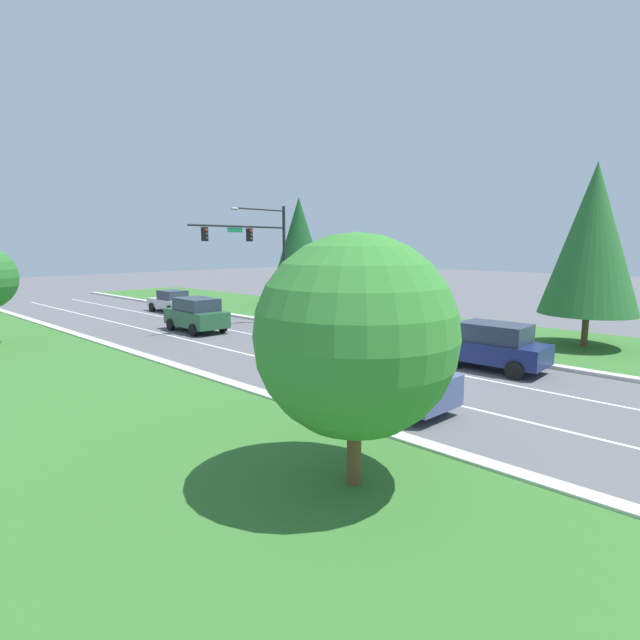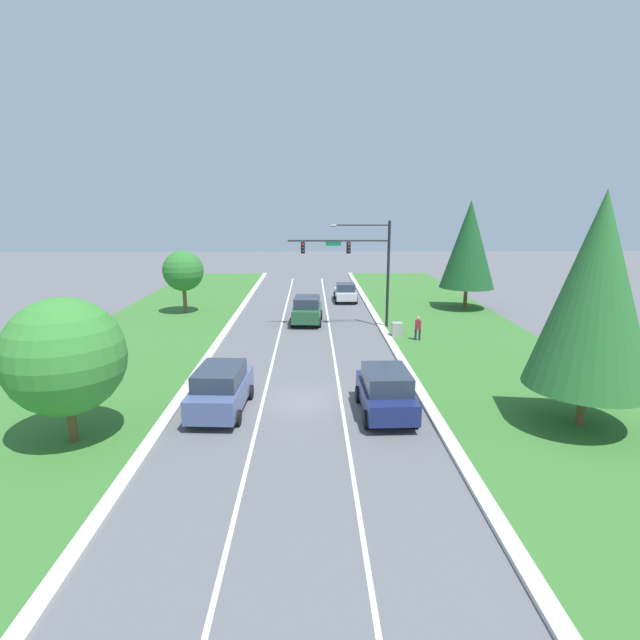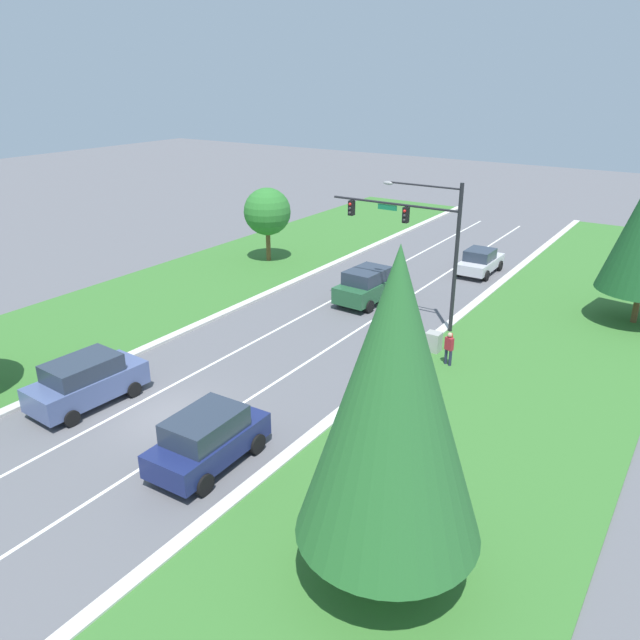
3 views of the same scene
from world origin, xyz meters
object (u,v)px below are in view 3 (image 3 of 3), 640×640
Objects in this scene: pedestrian at (449,348)px; conifer_near_right_tree at (393,400)px; oak_near_left_tree at (267,212)px; forest_suv at (368,285)px; silver_sedan at (480,261)px; fire_hydrant at (451,340)px; traffic_signal_mast at (419,231)px; utility_cabinet at (433,342)px; slate_blue_suv at (86,381)px; navy_suv at (208,438)px.

pedestrian is 14.63m from conifer_near_right_tree.
oak_near_left_tree reaches higher than pedestrian.
forest_suv is 1.06× the size of silver_sedan.
fire_hydrant is (6.60, -3.24, -0.72)m from forest_suv.
conifer_near_right_tree reaches higher than silver_sedan.
pedestrian reaches higher than fire_hydrant.
traffic_signal_mast reaches higher than oak_near_left_tree.
oak_near_left_tree is at bearing 157.76° from fire_hydrant.
pedestrian is 2.43m from fire_hydrant.
fire_hydrant is (-0.77, 2.22, -0.59)m from pedestrian.
forest_suv is at bearing 120.61° from conifer_near_right_tree.
forest_suv is at bearing -18.28° from pedestrian.
silver_sedan is 2.59× the size of pedestrian.
oak_near_left_tree is at bearing 153.82° from utility_cabinet.
silver_sedan is 4.23× the size of utility_cabinet.
pedestrian is at bearing -27.37° from oak_near_left_tree.
utility_cabinet is at bearing -32.50° from forest_suv.
silver_sedan is 0.83× the size of oak_near_left_tree.
slate_blue_suv is at bearing -98.98° from forest_suv.
utility_cabinet is (2.36, -2.82, -4.66)m from traffic_signal_mast.
oak_near_left_tree reaches higher than utility_cabinet.
traffic_signal_mast reaches higher than silver_sedan.
navy_suv reaches higher than pedestrian.
forest_suv is 4.47× the size of utility_cabinet.
navy_suv is at bearing 90.15° from pedestrian.
silver_sedan reaches higher than fire_hydrant.
conifer_near_right_tree is (11.14, -18.82, 4.50)m from forest_suv.
traffic_signal_mast is 18.73m from conifer_near_right_tree.
traffic_signal_mast is 11.57m from silver_sedan.
fire_hydrant is (3.12, 14.12, -0.69)m from navy_suv.
pedestrian is at bearing 105.75° from conifer_near_right_tree.
navy_suv is at bearing -0.22° from slate_blue_suv.
pedestrian is at bearing 70.45° from navy_suv.
navy_suv is 6.50× the size of fire_hydrant.
conifer_near_right_tree is (7.33, -17.23, 0.39)m from traffic_signal_mast.
traffic_signal_mast is at bearing 149.51° from fire_hydrant.
slate_blue_suv reaches higher than utility_cabinet.
fire_hydrant is at bearing -30.49° from traffic_signal_mast.
forest_suv reaches higher than utility_cabinet.
forest_suv is at bearing 153.86° from fire_hydrant.
navy_suv is 0.94× the size of slate_blue_suv.
silver_sedan is at bearing 71.74° from forest_suv.
conifer_near_right_tree is at bearing 124.02° from pedestrian.
conifer_near_right_tree is at bearing -4.01° from slate_blue_suv.
traffic_signal_mast is 5.83m from forest_suv.
fire_hydrant is at bearing -23.04° from forest_suv.
conifer_near_right_tree is (7.57, -27.96, 4.70)m from silver_sedan.
slate_blue_suv is at bearing -72.29° from oak_near_left_tree.
utility_cabinet is 0.20× the size of oak_near_left_tree.
pedestrian is (10.99, 11.46, -0.10)m from slate_blue_suv.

